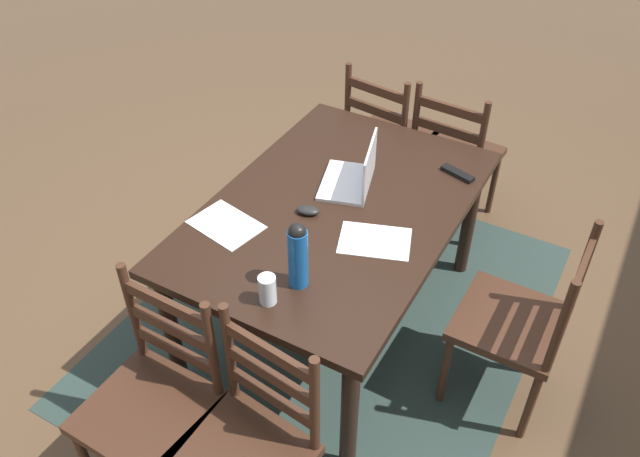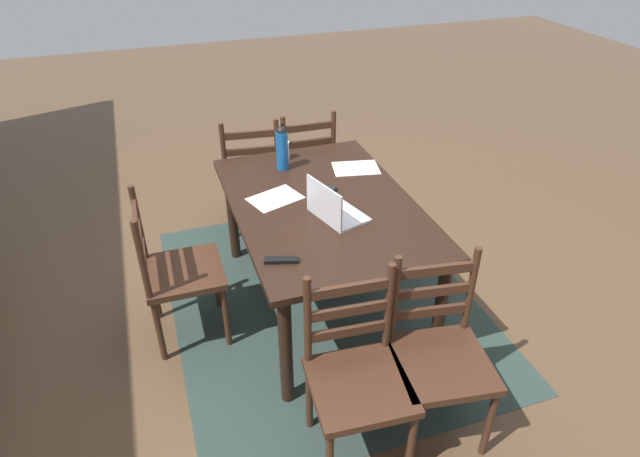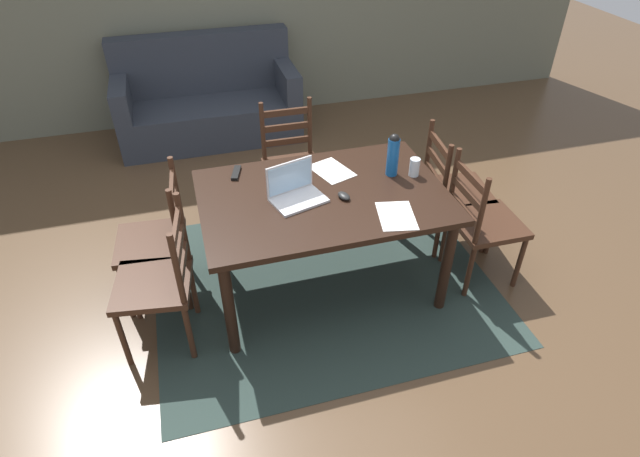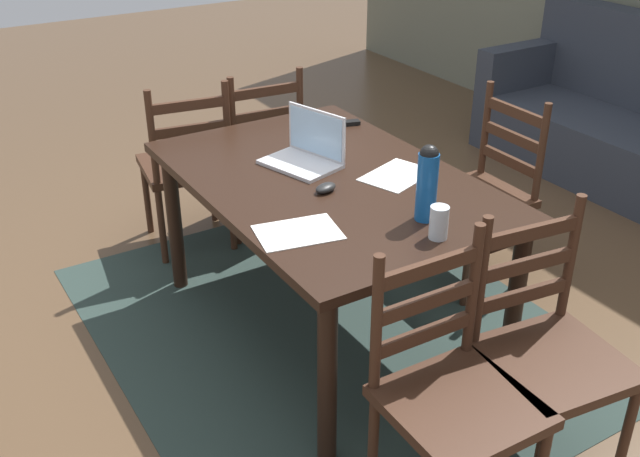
{
  "view_description": "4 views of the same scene",
  "coord_description": "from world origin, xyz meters",
  "px_view_note": "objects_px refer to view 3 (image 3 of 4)",
  "views": [
    {
      "loc": [
        2.02,
        1.05,
        2.53
      ],
      "look_at": [
        -0.08,
        -0.13,
        0.51
      ],
      "focal_mm": 36.29,
      "sensor_mm": 36.0,
      "label": 1
    },
    {
      "loc": [
        -2.63,
        0.92,
        2.37
      ],
      "look_at": [
        -0.13,
        0.06,
        0.67
      ],
      "focal_mm": 30.62,
      "sensor_mm": 36.0,
      "label": 2
    },
    {
      "loc": [
        -0.77,
        -2.63,
        2.55
      ],
      "look_at": [
        -0.01,
        0.04,
        0.46
      ],
      "focal_mm": 29.14,
      "sensor_mm": 36.0,
      "label": 3
    },
    {
      "loc": [
        2.4,
        -1.51,
        2.03
      ],
      "look_at": [
        0.03,
        -0.06,
        0.55
      ],
      "focal_mm": 41.94,
      "sensor_mm": 36.0,
      "label": 4
    }
  ],
  "objects_px": {
    "chair_left_far": "(157,240)",
    "chair_right_far": "(453,190)",
    "laptop": "(295,190)",
    "water_bottle": "(393,154)",
    "computer_mouse": "(344,196)",
    "drinking_glass": "(414,167)",
    "tv_remote": "(236,173)",
    "chair_left_near": "(159,282)",
    "chair_far_head": "(292,166)",
    "couch": "(208,103)",
    "chair_right_near": "(482,223)",
    "dining_table": "(323,205)"
  },
  "relations": [
    {
      "from": "chair_right_near",
      "to": "water_bottle",
      "type": "relative_size",
      "value": 3.23
    },
    {
      "from": "laptop",
      "to": "drinking_glass",
      "type": "relative_size",
      "value": 3.02
    },
    {
      "from": "chair_right_far",
      "to": "chair_right_near",
      "type": "distance_m",
      "value": 0.42
    },
    {
      "from": "chair_left_far",
      "to": "laptop",
      "type": "xyz_separation_m",
      "value": [
        0.88,
        -0.2,
        0.35
      ]
    },
    {
      "from": "chair_right_far",
      "to": "drinking_glass",
      "type": "height_order",
      "value": "chair_right_far"
    },
    {
      "from": "chair_left_far",
      "to": "chair_right_near",
      "type": "height_order",
      "value": "same"
    },
    {
      "from": "water_bottle",
      "to": "tv_remote",
      "type": "distance_m",
      "value": 1.04
    },
    {
      "from": "chair_far_head",
      "to": "couch",
      "type": "xyz_separation_m",
      "value": [
        -0.5,
        1.68,
        -0.11
      ]
    },
    {
      "from": "laptop",
      "to": "computer_mouse",
      "type": "distance_m",
      "value": 0.31
    },
    {
      "from": "computer_mouse",
      "to": "drinking_glass",
      "type": "bearing_deg",
      "value": -2.04
    },
    {
      "from": "chair_right_far",
      "to": "tv_remote",
      "type": "xyz_separation_m",
      "value": [
        -1.56,
        0.18,
        0.3
      ]
    },
    {
      "from": "tv_remote",
      "to": "water_bottle",
      "type": "bearing_deg",
      "value": -179.14
    },
    {
      "from": "chair_right_near",
      "to": "tv_remote",
      "type": "xyz_separation_m",
      "value": [
        -1.56,
        0.6,
        0.3
      ]
    },
    {
      "from": "couch",
      "to": "tv_remote",
      "type": "relative_size",
      "value": 10.59
    },
    {
      "from": "chair_left_far",
      "to": "chair_far_head",
      "type": "relative_size",
      "value": 1.0
    },
    {
      "from": "dining_table",
      "to": "laptop",
      "type": "relative_size",
      "value": 4.2
    },
    {
      "from": "laptop",
      "to": "water_bottle",
      "type": "bearing_deg",
      "value": 8.24
    },
    {
      "from": "chair_right_far",
      "to": "chair_right_near",
      "type": "height_order",
      "value": "same"
    },
    {
      "from": "chair_left_far",
      "to": "chair_right_far",
      "type": "bearing_deg",
      "value": 0.22
    },
    {
      "from": "chair_left_near",
      "to": "laptop",
      "type": "distance_m",
      "value": 0.98
    },
    {
      "from": "couch",
      "to": "tv_remote",
      "type": "height_order",
      "value": "couch"
    },
    {
      "from": "laptop",
      "to": "tv_remote",
      "type": "height_order",
      "value": "laptop"
    },
    {
      "from": "tv_remote",
      "to": "couch",
      "type": "bearing_deg",
      "value": -73.07
    },
    {
      "from": "chair_left_near",
      "to": "chair_right_near",
      "type": "height_order",
      "value": "same"
    },
    {
      "from": "chair_right_near",
      "to": "tv_remote",
      "type": "bearing_deg",
      "value": 158.99
    },
    {
      "from": "chair_far_head",
      "to": "computer_mouse",
      "type": "distance_m",
      "value": 1.03
    },
    {
      "from": "chair_far_head",
      "to": "laptop",
      "type": "relative_size",
      "value": 2.57
    },
    {
      "from": "chair_right_far",
      "to": "water_bottle",
      "type": "distance_m",
      "value": 0.73
    },
    {
      "from": "chair_far_head",
      "to": "water_bottle",
      "type": "distance_m",
      "value": 1.03
    },
    {
      "from": "water_bottle",
      "to": "dining_table",
      "type": "bearing_deg",
      "value": -168.11
    },
    {
      "from": "chair_left_near",
      "to": "computer_mouse",
      "type": "xyz_separation_m",
      "value": [
        1.17,
        0.13,
        0.31
      ]
    },
    {
      "from": "chair_right_far",
      "to": "chair_far_head",
      "type": "distance_m",
      "value": 1.26
    },
    {
      "from": "chair_left_near",
      "to": "chair_far_head",
      "type": "bearing_deg",
      "value": 46.04
    },
    {
      "from": "chair_far_head",
      "to": "drinking_glass",
      "type": "distance_m",
      "value": 1.11
    },
    {
      "from": "chair_right_near",
      "to": "chair_left_far",
      "type": "bearing_deg",
      "value": 169.06
    },
    {
      "from": "dining_table",
      "to": "drinking_glass",
      "type": "bearing_deg",
      "value": 4.85
    },
    {
      "from": "dining_table",
      "to": "computer_mouse",
      "type": "height_order",
      "value": "computer_mouse"
    },
    {
      "from": "drinking_glass",
      "to": "chair_left_near",
      "type": "bearing_deg",
      "value": -171.06
    },
    {
      "from": "chair_left_far",
      "to": "couch",
      "type": "xyz_separation_m",
      "value": [
        0.57,
        2.37,
        -0.11
      ]
    },
    {
      "from": "dining_table",
      "to": "tv_remote",
      "type": "distance_m",
      "value": 0.64
    },
    {
      "from": "drinking_glass",
      "to": "couch",
      "type": "bearing_deg",
      "value": 114.31
    },
    {
      "from": "chair_left_near",
      "to": "laptop",
      "type": "xyz_separation_m",
      "value": [
        0.88,
        0.22,
        0.35
      ]
    },
    {
      "from": "chair_left_far",
      "to": "laptop",
      "type": "bearing_deg",
      "value": -12.65
    },
    {
      "from": "chair_left_near",
      "to": "laptop",
      "type": "height_order",
      "value": "laptop"
    },
    {
      "from": "chair_right_near",
      "to": "couch",
      "type": "relative_size",
      "value": 0.53
    },
    {
      "from": "chair_left_near",
      "to": "chair_far_head",
      "type": "relative_size",
      "value": 1.0
    },
    {
      "from": "chair_right_near",
      "to": "drinking_glass",
      "type": "distance_m",
      "value": 0.61
    },
    {
      "from": "dining_table",
      "to": "chair_left_near",
      "type": "relative_size",
      "value": 1.63
    },
    {
      "from": "chair_far_head",
      "to": "laptop",
      "type": "distance_m",
      "value": 0.97
    },
    {
      "from": "computer_mouse",
      "to": "chair_right_far",
      "type": "bearing_deg",
      "value": 0.74
    }
  ]
}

